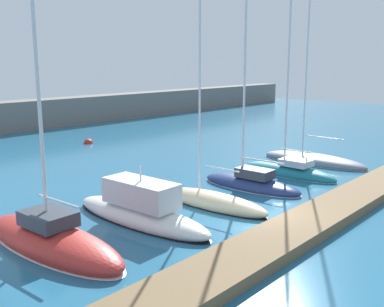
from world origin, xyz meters
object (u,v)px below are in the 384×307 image
object	(u,v)px
sailboat_slate_seventh	(313,160)
sailboat_navy_fifth	(251,183)
sailboat_red_second	(51,239)
motorboat_white_third	(140,211)
sailboat_sand_fourth	(213,201)
sailboat_teal_sixth	(288,171)
mooring_buoy_red	(88,143)

from	to	relation	value
sailboat_slate_seventh	sailboat_navy_fifth	bearing A→B (deg)	93.37
sailboat_red_second	motorboat_white_third	bearing A→B (deg)	-96.12
sailboat_sand_fourth	sailboat_slate_seventh	world-z (taller)	sailboat_slate_seventh
sailboat_navy_fifth	sailboat_slate_seventh	bearing A→B (deg)	-88.82
sailboat_teal_sixth	mooring_buoy_red	distance (m)	18.82
sailboat_red_second	sailboat_teal_sixth	world-z (taller)	sailboat_red_second
sailboat_red_second	sailboat_slate_seventh	xyz separation A→B (m)	(20.59, -0.47, -0.18)
mooring_buoy_red	sailboat_slate_seventh	bearing A→B (deg)	-72.01
motorboat_white_third	sailboat_teal_sixth	xyz separation A→B (m)	(11.98, -0.63, -0.27)
sailboat_red_second	sailboat_teal_sixth	size ratio (longest dim) A/B	1.13
sailboat_teal_sixth	sailboat_slate_seventh	world-z (taller)	sailboat_slate_seventh
sailboat_sand_fourth	sailboat_navy_fifth	bearing A→B (deg)	-84.86
sailboat_sand_fourth	mooring_buoy_red	world-z (taller)	sailboat_sand_fourth
sailboat_sand_fourth	sailboat_navy_fifth	xyz separation A→B (m)	(4.10, 0.54, -0.01)
sailboat_slate_seventh	mooring_buoy_red	xyz separation A→B (m)	(-5.94, 18.28, -0.19)
sailboat_slate_seventh	mooring_buoy_red	distance (m)	19.22
motorboat_white_third	sailboat_teal_sixth	world-z (taller)	sailboat_teal_sixth
sailboat_red_second	mooring_buoy_red	world-z (taller)	sailboat_red_second
sailboat_navy_fifth	sailboat_red_second	bearing A→B (deg)	84.17
motorboat_white_third	sailboat_navy_fifth	size ratio (longest dim) A/B	0.70
sailboat_red_second	mooring_buoy_red	bearing A→B (deg)	-41.45
motorboat_white_third	sailboat_sand_fourth	world-z (taller)	sailboat_sand_fourth
sailboat_sand_fourth	mooring_buoy_red	size ratio (longest dim) A/B	16.77
sailboat_teal_sixth	sailboat_slate_seventh	size ratio (longest dim) A/B	0.82
sailboat_navy_fifth	motorboat_white_third	bearing A→B (deg)	84.15
sailboat_red_second	sailboat_sand_fourth	bearing A→B (deg)	-101.93
sailboat_sand_fourth	sailboat_navy_fifth	world-z (taller)	sailboat_sand_fourth
sailboat_teal_sixth	sailboat_navy_fifth	bearing A→B (deg)	89.53
sailboat_sand_fourth	motorboat_white_third	bearing A→B (deg)	71.54
mooring_buoy_red	sailboat_red_second	bearing A→B (deg)	-129.45
sailboat_teal_sixth	sailboat_sand_fourth	bearing A→B (deg)	93.69
sailboat_sand_fourth	mooring_buoy_red	xyz separation A→B (m)	(6.51, 19.23, -0.29)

